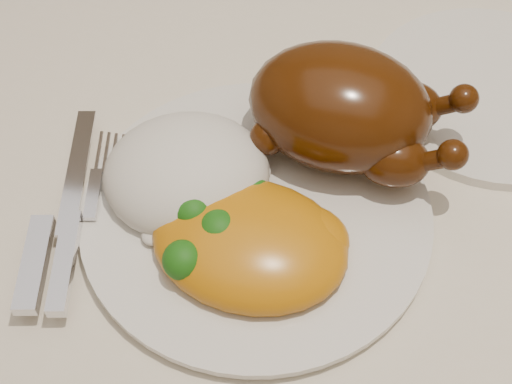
% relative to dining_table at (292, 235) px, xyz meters
% --- Properties ---
extents(dining_table, '(1.60, 0.90, 0.76)m').
position_rel_dining_table_xyz_m(dining_table, '(0.00, 0.00, 0.00)').
color(dining_table, brown).
rests_on(dining_table, floor).
extents(tablecloth, '(1.73, 1.03, 0.18)m').
position_rel_dining_table_xyz_m(tablecloth, '(0.00, 0.00, 0.07)').
color(tablecloth, beige).
rests_on(tablecloth, dining_table).
extents(dinner_plate, '(0.27, 0.27, 0.01)m').
position_rel_dining_table_xyz_m(dinner_plate, '(-0.02, -0.06, 0.11)').
color(dinner_plate, silver).
rests_on(dinner_plate, tablecloth).
extents(side_plate, '(0.21, 0.21, 0.01)m').
position_rel_dining_table_xyz_m(side_plate, '(0.15, 0.10, 0.11)').
color(side_plate, silver).
rests_on(side_plate, tablecloth).
extents(roast_chicken, '(0.17, 0.12, 0.09)m').
position_rel_dining_table_xyz_m(roast_chicken, '(0.03, 0.01, 0.15)').
color(roast_chicken, '#411D07').
rests_on(roast_chicken, dinner_plate).
extents(rice_mound, '(0.15, 0.14, 0.06)m').
position_rel_dining_table_xyz_m(rice_mound, '(-0.08, -0.04, 0.13)').
color(rice_mound, white).
rests_on(rice_mound, dinner_plate).
extents(mac_and_cheese, '(0.15, 0.12, 0.05)m').
position_rel_dining_table_xyz_m(mac_and_cheese, '(-0.02, -0.09, 0.12)').
color(mac_and_cheese, orange).
rests_on(mac_and_cheese, dinner_plate).
extents(cutlery, '(0.05, 0.18, 0.01)m').
position_rel_dining_table_xyz_m(cutlery, '(-0.15, -0.11, 0.12)').
color(cutlery, silver).
rests_on(cutlery, dinner_plate).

